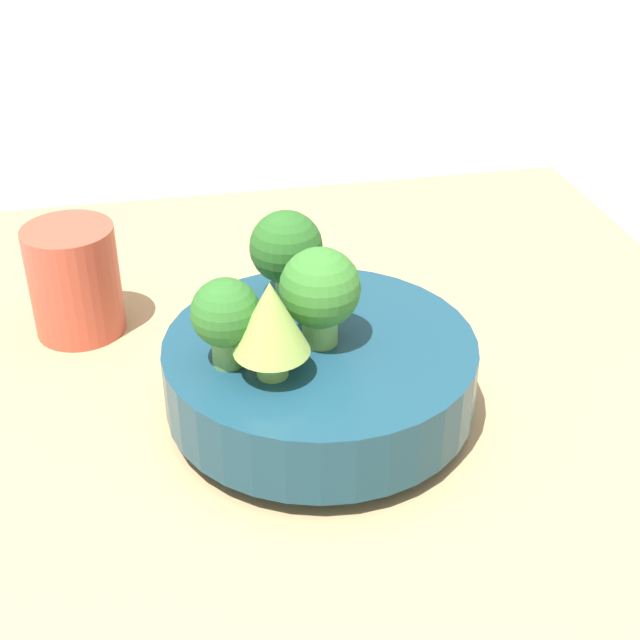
% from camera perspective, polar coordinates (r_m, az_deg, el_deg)
% --- Properties ---
extents(ground_plane, '(6.00, 6.00, 0.00)m').
position_cam_1_polar(ground_plane, '(0.74, 2.82, -10.06)').
color(ground_plane, beige).
extents(table, '(1.01, 0.77, 0.04)m').
position_cam_1_polar(table, '(0.73, 2.86, -8.79)').
color(table, tan).
rests_on(table, ground_plane).
extents(bowl, '(0.25, 0.25, 0.07)m').
position_cam_1_polar(bowl, '(0.71, 0.00, -3.42)').
color(bowl, navy).
rests_on(bowl, table).
extents(broccoli_floret_center, '(0.06, 0.06, 0.08)m').
position_cam_1_polar(broccoli_floret_center, '(0.67, 0.00, 1.87)').
color(broccoli_floret_center, '#6BA34C').
rests_on(broccoli_floret_center, bowl).
extents(broccoli_floret_right, '(0.06, 0.06, 0.08)m').
position_cam_1_polar(broccoli_floret_right, '(0.73, -2.18, 4.58)').
color(broccoli_floret_right, '#6BA34C').
rests_on(broccoli_floret_right, bowl).
extents(broccoli_floret_back, '(0.05, 0.05, 0.07)m').
position_cam_1_polar(broccoli_floret_back, '(0.65, -6.04, 0.24)').
color(broccoli_floret_back, '#609347').
rests_on(broccoli_floret_back, bowl).
extents(romanesco_piece_far, '(0.06, 0.06, 0.08)m').
position_cam_1_polar(romanesco_piece_far, '(0.64, -3.24, 0.21)').
color(romanesco_piece_far, '#6BA34C').
rests_on(romanesco_piece_far, bowl).
extents(cup, '(0.08, 0.08, 0.10)m').
position_cam_1_polar(cup, '(0.85, -15.43, 2.46)').
color(cup, '#C64C38').
rests_on(cup, table).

